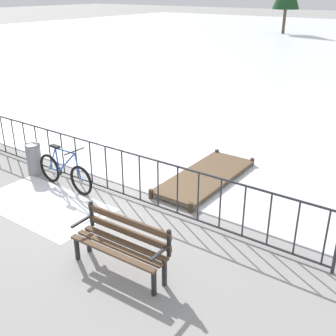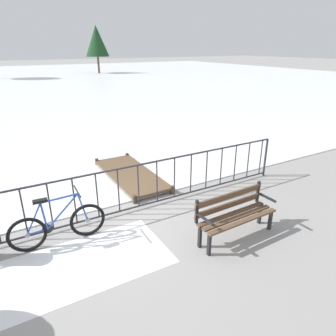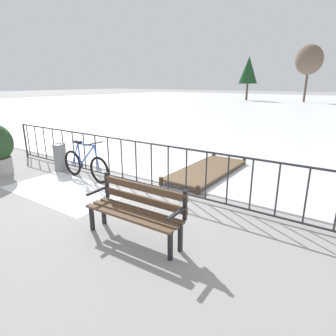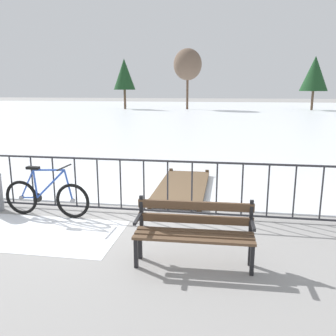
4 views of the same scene
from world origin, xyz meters
The scene contains 8 objects.
ground_plane centered at (0.00, 0.00, 0.00)m, with size 160.00×160.00×0.00m, color gray.
frozen_pond centered at (0.00, 28.40, 0.01)m, with size 80.00×56.00×0.03m, color white.
snow_patch centered at (-0.87, -1.20, 0.00)m, with size 2.78×1.52×0.01m, color white.
railing_fence centered at (0.00, 0.00, 0.56)m, with size 9.06×0.06×1.07m.
bicycle_near_railing centered at (-1.10, -0.40, 0.37)m, with size 1.71×0.52×0.97m.
park_bench centered at (1.80, -1.80, 0.51)m, with size 1.61×0.53×0.89m.
wooden_dock centered at (1.21, 1.70, 0.12)m, with size 1.10×2.89×0.20m.
tree_west_mid centered at (11.24, 34.77, 3.86)m, with size 2.91×2.91×5.69m.
Camera 2 is at (-1.75, -5.48, 3.38)m, focal length 32.76 mm.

